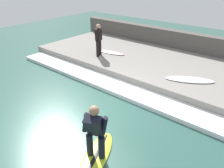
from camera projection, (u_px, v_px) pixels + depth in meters
ground_plane at (102, 108)px, 7.18m from camera, size 28.00×28.00×0.00m
concrete_ledge at (162, 66)px, 9.85m from camera, size 4.40×12.64×0.39m
back_wall at (185, 45)px, 11.33m from camera, size 0.50×13.28×1.26m
wave_foam_crest at (127, 91)px, 8.07m from camera, size 0.96×12.01×0.15m
surfboard_riding at (96, 156)px, 5.27m from camera, size 1.87×1.19×0.07m
surfer_riding at (95, 130)px, 4.90m from camera, size 0.57×0.62×1.41m
surfer_waiting_near at (99, 38)px, 10.14m from camera, size 0.49×0.35×1.50m
surfboard_waiting_near at (110, 52)px, 10.90m from camera, size 0.69×1.67×0.06m
surfboard_spare at (190, 80)px, 8.12m from camera, size 1.35×1.84×0.06m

